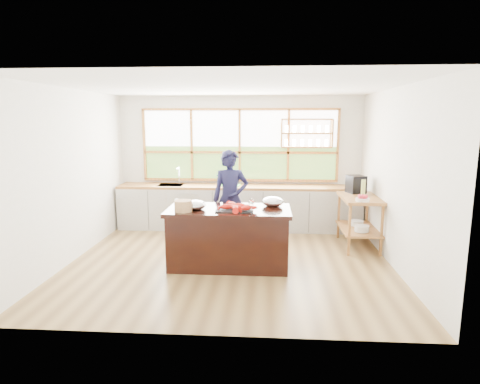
# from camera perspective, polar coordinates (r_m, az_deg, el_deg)

# --- Properties ---
(ground_plane) EXTENTS (5.00, 5.00, 0.00)m
(ground_plane) POSITION_cam_1_polar(r_m,az_deg,el_deg) (6.48, -1.40, -9.77)
(ground_plane) COLOR olive
(room_shell) EXTENTS (5.02, 4.52, 2.71)m
(room_shell) POSITION_cam_1_polar(r_m,az_deg,el_deg) (6.61, -0.85, 6.21)
(room_shell) COLOR silver
(room_shell) RESTS_ON ground_plane
(back_counter) EXTENTS (4.90, 0.63, 0.90)m
(back_counter) POSITION_cam_1_polar(r_m,az_deg,el_deg) (8.22, -0.31, -2.14)
(back_counter) COLOR beige
(back_counter) RESTS_ON ground_plane
(right_shelf_unit) EXTENTS (0.62, 1.10, 0.90)m
(right_shelf_unit) POSITION_cam_1_polar(r_m,az_deg,el_deg) (7.32, 16.60, -2.92)
(right_shelf_unit) COLOR #9F652E
(right_shelf_unit) RESTS_ON ground_plane
(island) EXTENTS (1.85, 0.90, 0.90)m
(island) POSITION_cam_1_polar(r_m,az_deg,el_deg) (6.15, -1.59, -6.42)
(island) COLOR black
(island) RESTS_ON ground_plane
(cook) EXTENTS (0.68, 0.50, 1.71)m
(cook) POSITION_cam_1_polar(r_m,az_deg,el_deg) (6.96, -1.35, -1.03)
(cook) COLOR #141432
(cook) RESTS_ON ground_plane
(potted_plant) EXTENTS (0.15, 0.13, 0.24)m
(potted_plant) POSITION_cam_1_polar(r_m,az_deg,el_deg) (8.21, -3.01, 1.84)
(potted_plant) COLOR slate
(potted_plant) RESTS_ON back_counter
(cutting_board) EXTENTS (0.44, 0.35, 0.01)m
(cutting_board) POSITION_cam_1_polar(r_m,az_deg,el_deg) (8.14, -1.42, 0.99)
(cutting_board) COLOR green
(cutting_board) RESTS_ON back_counter
(espresso_machine) EXTENTS (0.35, 0.37, 0.32)m
(espresso_machine) POSITION_cam_1_polar(r_m,az_deg,el_deg) (7.60, 16.16, 1.07)
(espresso_machine) COLOR black
(espresso_machine) RESTS_ON right_shelf_unit
(wine_bottle) EXTENTS (0.09, 0.09, 0.30)m
(wine_bottle) POSITION_cam_1_polar(r_m,az_deg,el_deg) (7.27, 17.12, 0.53)
(wine_bottle) COLOR #A1B555
(wine_bottle) RESTS_ON right_shelf_unit
(fruit_bowl) EXTENTS (0.22, 0.22, 0.11)m
(fruit_bowl) POSITION_cam_1_polar(r_m,az_deg,el_deg) (6.87, 17.04, -0.88)
(fruit_bowl) COLOR silver
(fruit_bowl) RESTS_ON right_shelf_unit
(slate_board) EXTENTS (0.56, 0.41, 0.02)m
(slate_board) POSITION_cam_1_polar(r_m,az_deg,el_deg) (5.93, -0.73, -2.50)
(slate_board) COLOR black
(slate_board) RESTS_ON island
(lobster_pile) EXTENTS (0.52, 0.48, 0.08)m
(lobster_pile) POSITION_cam_1_polar(r_m,az_deg,el_deg) (5.89, -0.54, -2.11)
(lobster_pile) COLOR red
(lobster_pile) RESTS_ON slate_board
(mixing_bowl_left) EXTENTS (0.31, 0.31, 0.15)m
(mixing_bowl_left) POSITION_cam_1_polar(r_m,az_deg,el_deg) (6.01, -6.35, -1.85)
(mixing_bowl_left) COLOR #B9BCC1
(mixing_bowl_left) RESTS_ON island
(mixing_bowl_right) EXTENTS (0.33, 0.33, 0.16)m
(mixing_bowl_right) POSITION_cam_1_polar(r_m,az_deg,el_deg) (6.21, 4.66, -1.38)
(mixing_bowl_right) COLOR #B9BCC1
(mixing_bowl_right) RESTS_ON island
(wine_glass) EXTENTS (0.08, 0.08, 0.22)m
(wine_glass) POSITION_cam_1_polar(r_m,az_deg,el_deg) (5.64, 1.62, -1.59)
(wine_glass) COLOR white
(wine_glass) RESTS_ON island
(wicker_basket) EXTENTS (0.26, 0.26, 0.16)m
(wicker_basket) POSITION_cam_1_polar(r_m,az_deg,el_deg) (5.88, -8.08, -1.98)
(wicker_basket) COLOR tan
(wicker_basket) RESTS_ON island
(parchment_roll) EXTENTS (0.16, 0.31, 0.08)m
(parchment_roll) POSITION_cam_1_polar(r_m,az_deg,el_deg) (6.33, -8.91, -1.52)
(parchment_roll) COLOR silver
(parchment_roll) RESTS_ON island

